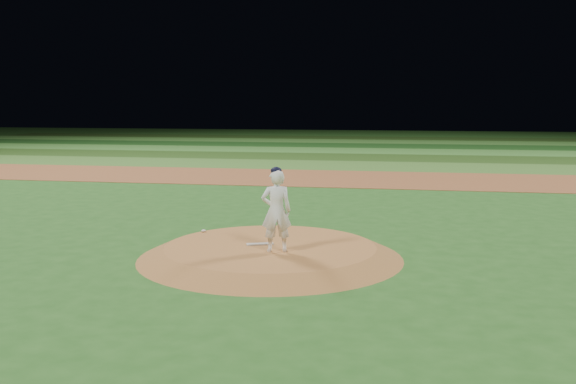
# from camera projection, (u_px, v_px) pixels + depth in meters

# --- Properties ---
(ground) EXTENTS (120.00, 120.00, 0.00)m
(ground) POSITION_uv_depth(u_px,v_px,m) (270.00, 257.00, 13.37)
(ground) COLOR #23571C
(ground) RESTS_ON ground
(infield_dirt_band) EXTENTS (70.00, 6.00, 0.02)m
(infield_dirt_band) POSITION_uv_depth(u_px,v_px,m) (340.00, 178.00, 27.00)
(infield_dirt_band) COLOR brown
(infield_dirt_band) RESTS_ON ground
(outfield_stripe_0) EXTENTS (70.00, 5.00, 0.02)m
(outfield_stripe_0) POSITION_uv_depth(u_px,v_px,m) (351.00, 166.00, 32.35)
(outfield_stripe_0) COLOR #3B6C27
(outfield_stripe_0) RESTS_ON ground
(outfield_stripe_1) EXTENTS (70.00, 5.00, 0.02)m
(outfield_stripe_1) POSITION_uv_depth(u_px,v_px,m) (359.00, 157.00, 37.22)
(outfield_stripe_1) COLOR #234516
(outfield_stripe_1) RESTS_ON ground
(outfield_stripe_2) EXTENTS (70.00, 5.00, 0.02)m
(outfield_stripe_2) POSITION_uv_depth(u_px,v_px,m) (365.00, 151.00, 42.08)
(outfield_stripe_2) COLOR #3B7D2D
(outfield_stripe_2) RESTS_ON ground
(outfield_stripe_3) EXTENTS (70.00, 5.00, 0.02)m
(outfield_stripe_3) POSITION_uv_depth(u_px,v_px,m) (369.00, 146.00, 46.95)
(outfield_stripe_3) COLOR #174215
(outfield_stripe_3) RESTS_ON ground
(outfield_stripe_4) EXTENTS (70.00, 5.00, 0.02)m
(outfield_stripe_4) POSITION_uv_depth(u_px,v_px,m) (373.00, 142.00, 51.82)
(outfield_stripe_4) COLOR #3B7A2C
(outfield_stripe_4) RESTS_ON ground
(outfield_stripe_5) EXTENTS (70.00, 5.00, 0.02)m
(outfield_stripe_5) POSITION_uv_depth(u_px,v_px,m) (376.00, 138.00, 56.68)
(outfield_stripe_5) COLOR #214215
(outfield_stripe_5) RESTS_ON ground
(pitchers_mound) EXTENTS (5.50, 5.50, 0.25)m
(pitchers_mound) POSITION_uv_depth(u_px,v_px,m) (270.00, 251.00, 13.35)
(pitchers_mound) COLOR #A56833
(pitchers_mound) RESTS_ON ground
(pitching_rubber) EXTENTS (0.57, 0.33, 0.03)m
(pitching_rubber) POSITION_uv_depth(u_px,v_px,m) (260.00, 244.00, 13.43)
(pitching_rubber) COLOR silver
(pitching_rubber) RESTS_ON pitchers_mound
(rosin_bag) EXTENTS (0.11, 0.11, 0.06)m
(rosin_bag) POSITION_uv_depth(u_px,v_px,m) (204.00, 231.00, 14.73)
(rosin_bag) COLOR silver
(rosin_bag) RESTS_ON pitchers_mound
(pitcher_on_mound) EXTENTS (0.69, 0.55, 1.70)m
(pitcher_on_mound) POSITION_uv_depth(u_px,v_px,m) (276.00, 210.00, 12.70)
(pitcher_on_mound) COLOR white
(pitcher_on_mound) RESTS_ON pitchers_mound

